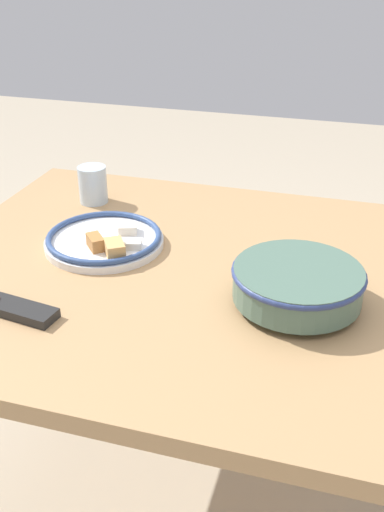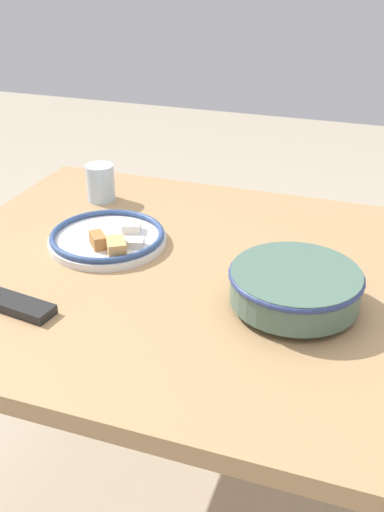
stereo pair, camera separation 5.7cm
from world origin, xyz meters
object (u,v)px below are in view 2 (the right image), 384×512
(tv_remote, at_px, (17,305))
(drinking_glass, at_px, (101,183))
(noodle_bowl, at_px, (295,286))
(food_plate, at_px, (108,238))

(tv_remote, bearing_deg, drinking_glass, 17.63)
(tv_remote, bearing_deg, noodle_bowl, -61.59)
(noodle_bowl, relative_size, food_plate, 0.94)
(drinking_glass, bearing_deg, noodle_bowl, 149.24)
(food_plate, bearing_deg, drinking_glass, -59.87)
(tv_remote, height_order, drinking_glass, drinking_glass)
(noodle_bowl, distance_m, drinking_glass, 0.72)
(noodle_bowl, bearing_deg, food_plate, -14.72)
(noodle_bowl, distance_m, food_plate, 0.50)
(noodle_bowl, height_order, food_plate, noodle_bowl)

